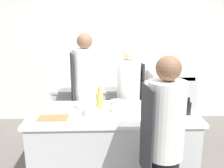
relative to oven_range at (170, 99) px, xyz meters
The scene contains 17 objects.
wall_back 1.51m from the oven_range, 160.20° to the left, with size 8.00×0.06×2.80m.
prep_counter 2.07m from the oven_range, 123.89° to the right, with size 1.95×0.86×0.92m.
pass_counter 1.37m from the oven_range, 158.44° to the right, with size 1.62×0.68×0.92m.
oven_range is the anchor object (origin of this frame).
chef_at_prep_near 2.60m from the oven_range, 106.36° to the right, with size 0.37×0.35×1.69m.
chef_at_stove 1.36m from the oven_range, 132.04° to the right, with size 0.38×0.37×1.62m.
chef_at_pass_far 1.92m from the oven_range, 143.77° to the right, with size 0.40×0.39×1.80m.
bottle_olive_oil 1.67m from the oven_range, 114.50° to the right, with size 0.07×0.07×0.19m.
bottle_vinegar 2.30m from the oven_range, 133.08° to the right, with size 0.08×0.08×0.27m.
bottle_wine 2.11m from the oven_range, 129.86° to the right, with size 0.09×0.09×0.27m.
bottle_cooking_oil 1.92m from the oven_range, 99.28° to the right, with size 0.07×0.07×0.20m.
bowl_mixing_large 2.07m from the oven_range, 122.01° to the right, with size 0.24×0.24×0.05m.
bowl_prep_small 1.88m from the oven_range, 126.64° to the right, with size 0.18×0.18×0.06m.
bowl_ceramic_blue 2.35m from the oven_range, 128.09° to the right, with size 0.18×0.18×0.08m.
cup 1.79m from the oven_range, 101.67° to the right, with size 0.08×0.08×0.08m.
cutting_board 2.66m from the oven_range, 133.93° to the right, with size 0.33×0.19×0.01m.
stockpot 1.75m from the oven_range, 158.62° to the right, with size 0.26×0.26×0.20m.
Camera 1 is at (-0.11, -2.77, 1.97)m, focal length 40.00 mm.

